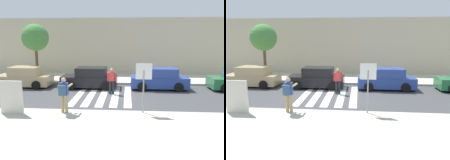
% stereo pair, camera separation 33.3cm
% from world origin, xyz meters
% --- Properties ---
extents(ground_plane, '(120.00, 120.00, 0.00)m').
position_xyz_m(ground_plane, '(0.00, 0.00, 0.00)').
color(ground_plane, '#424244').
extents(sidewalk_near, '(60.00, 6.00, 0.14)m').
position_xyz_m(sidewalk_near, '(0.00, -6.20, 0.07)').
color(sidewalk_near, beige).
rests_on(sidewalk_near, ground).
extents(sidewalk_far, '(60.00, 4.80, 0.14)m').
position_xyz_m(sidewalk_far, '(0.00, 6.00, 0.07)').
color(sidewalk_far, beige).
rests_on(sidewalk_far, ground).
extents(building_facade_far, '(56.00, 4.00, 5.64)m').
position_xyz_m(building_facade_far, '(0.00, 10.40, 2.82)').
color(building_facade_far, beige).
rests_on(building_facade_far, ground).
extents(crosswalk_stripe_0, '(0.44, 5.20, 0.01)m').
position_xyz_m(crosswalk_stripe_0, '(-1.60, 0.20, 0.00)').
color(crosswalk_stripe_0, silver).
rests_on(crosswalk_stripe_0, ground).
extents(crosswalk_stripe_1, '(0.44, 5.20, 0.01)m').
position_xyz_m(crosswalk_stripe_1, '(-0.80, 0.20, 0.00)').
color(crosswalk_stripe_1, silver).
rests_on(crosswalk_stripe_1, ground).
extents(crosswalk_stripe_2, '(0.44, 5.20, 0.01)m').
position_xyz_m(crosswalk_stripe_2, '(0.00, 0.20, 0.00)').
color(crosswalk_stripe_2, silver).
rests_on(crosswalk_stripe_2, ground).
extents(crosswalk_stripe_3, '(0.44, 5.20, 0.01)m').
position_xyz_m(crosswalk_stripe_3, '(0.80, 0.20, 0.00)').
color(crosswalk_stripe_3, silver).
rests_on(crosswalk_stripe_3, ground).
extents(crosswalk_stripe_4, '(0.44, 5.20, 0.01)m').
position_xyz_m(crosswalk_stripe_4, '(1.60, 0.20, 0.00)').
color(crosswalk_stripe_4, silver).
rests_on(crosswalk_stripe_4, ground).
extents(stop_sign, '(0.76, 0.08, 2.40)m').
position_xyz_m(stop_sign, '(2.33, -3.42, 1.88)').
color(stop_sign, gray).
rests_on(stop_sign, sidewalk_near).
extents(photographer_with_backpack, '(0.61, 0.86, 1.72)m').
position_xyz_m(photographer_with_backpack, '(-1.46, -3.72, 1.17)').
color(photographer_with_backpack, tan).
rests_on(photographer_with_backpack, sidewalk_near).
extents(pedestrian_crossing, '(0.58, 0.26, 1.72)m').
position_xyz_m(pedestrian_crossing, '(0.52, 0.59, 0.97)').
color(pedestrian_crossing, '#232328').
rests_on(pedestrian_crossing, ground).
extents(parked_car_tan, '(4.10, 1.92, 1.55)m').
position_xyz_m(parked_car_tan, '(-6.28, 2.30, 0.73)').
color(parked_car_tan, tan).
rests_on(parked_car_tan, ground).
extents(parked_car_black, '(4.10, 1.92, 1.55)m').
position_xyz_m(parked_car_black, '(-1.22, 2.30, 0.73)').
color(parked_car_black, black).
rests_on(parked_car_black, ground).
extents(parked_car_blue, '(4.10, 1.92, 1.55)m').
position_xyz_m(parked_car_blue, '(3.92, 2.30, 0.73)').
color(parked_car_blue, '#284293').
rests_on(parked_car_blue, ground).
extents(street_tree_west, '(2.23, 2.23, 4.70)m').
position_xyz_m(street_tree_west, '(-6.16, 4.44, 3.70)').
color(street_tree_west, brown).
rests_on(street_tree_west, sidewalk_far).
extents(advertising_board, '(1.10, 0.11, 1.60)m').
position_xyz_m(advertising_board, '(-3.91, -4.01, 0.94)').
color(advertising_board, beige).
rests_on(advertising_board, sidewalk_near).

